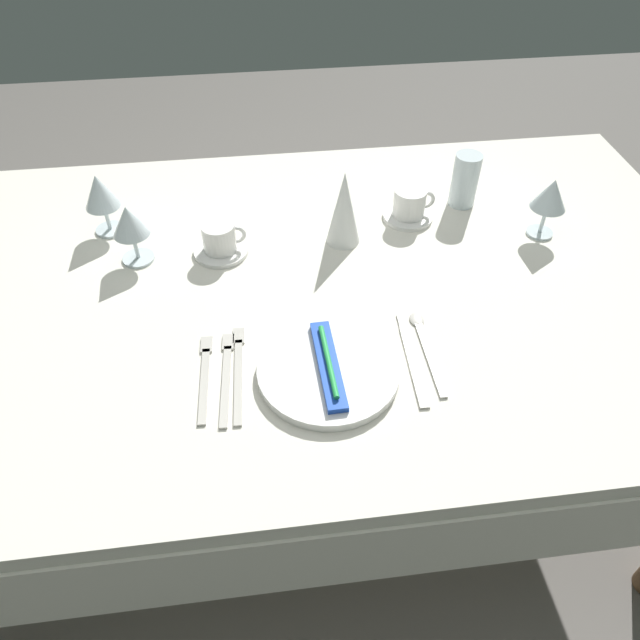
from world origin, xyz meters
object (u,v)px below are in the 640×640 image
(coffee_cup_left, at_px, (410,202))
(napkin_folded, at_px, (344,208))
(toothbrush_package, at_px, (328,364))
(fork_outer, at_px, (238,369))
(fork_inner, at_px, (226,374))
(drink_tumbler, at_px, (464,183))
(dinner_plate, at_px, (328,370))
(coffee_cup_right, at_px, (220,237))
(wine_glass_centre, at_px, (551,196))
(dinner_knife, at_px, (412,360))
(wine_glass_right, at_px, (129,223))
(fork_salad, at_px, (205,374))
(wine_glass_left, at_px, (100,193))
(spoon_soup, at_px, (425,342))

(coffee_cup_left, distance_m, napkin_folded, 0.19)
(toothbrush_package, bearing_deg, fork_outer, 170.18)
(fork_inner, xyz_separation_m, drink_tumbler, (0.59, 0.49, 0.06))
(dinner_plate, xyz_separation_m, drink_tumbler, (0.40, 0.51, 0.05))
(drink_tumbler, bearing_deg, coffee_cup_right, -168.06)
(dinner_plate, bearing_deg, coffee_cup_right, 116.17)
(dinner_plate, height_order, fork_outer, dinner_plate)
(dinner_plate, height_order, wine_glass_centre, wine_glass_centre)
(wine_glass_centre, bearing_deg, drink_tumbler, 134.88)
(fork_inner, relative_size, dinner_knife, 0.94)
(toothbrush_package, xyz_separation_m, coffee_cup_left, (0.26, 0.47, 0.02))
(dinner_plate, relative_size, toothbrush_package, 1.23)
(drink_tumbler, bearing_deg, toothbrush_package, -128.25)
(fork_outer, height_order, wine_glass_centre, wine_glass_centre)
(dinner_knife, bearing_deg, fork_inner, 178.42)
(dinner_plate, height_order, wine_glass_right, wine_glass_right)
(fork_outer, relative_size, fork_inner, 1.05)
(fork_outer, relative_size, coffee_cup_left, 2.33)
(fork_outer, relative_size, napkin_folded, 1.32)
(dinner_plate, height_order, dinner_knife, dinner_plate)
(dinner_plate, distance_m, dinner_knife, 0.16)
(fork_inner, bearing_deg, fork_salad, 173.68)
(fork_outer, height_order, drink_tumbler, drink_tumbler)
(coffee_cup_left, height_order, napkin_folded, napkin_folded)
(dinner_knife, bearing_deg, wine_glass_centre, 42.30)
(wine_glass_centre, bearing_deg, toothbrush_package, -146.39)
(dinner_plate, height_order, fork_inner, dinner_plate)
(dinner_plate, distance_m, fork_salad, 0.22)
(coffee_cup_right, relative_size, drink_tumbler, 0.73)
(coffee_cup_right, distance_m, wine_glass_left, 0.29)
(dinner_plate, bearing_deg, wine_glass_centre, 33.61)
(wine_glass_left, bearing_deg, wine_glass_centre, -7.83)
(wine_glass_right, bearing_deg, fork_outer, -59.28)
(wine_glass_centre, relative_size, wine_glass_right, 1.04)
(dinner_knife, xyz_separation_m, drink_tumbler, (0.24, 0.50, 0.06))
(dinner_knife, xyz_separation_m, wine_glass_right, (-0.53, 0.37, 0.09))
(coffee_cup_right, bearing_deg, coffee_cup_left, 10.20)
(spoon_soup, xyz_separation_m, wine_glass_right, (-0.57, 0.33, 0.09))
(wine_glass_right, distance_m, drink_tumbler, 0.79)
(fork_salad, distance_m, drink_tumbler, 0.79)
(fork_outer, height_order, coffee_cup_right, coffee_cup_right)
(wine_glass_centre, distance_m, napkin_folded, 0.46)
(napkin_folded, bearing_deg, coffee_cup_left, 22.39)
(fork_inner, xyz_separation_m, fork_salad, (-0.04, 0.00, 0.00))
(fork_salad, distance_m, wine_glass_right, 0.40)
(fork_outer, xyz_separation_m, wine_glass_left, (-0.29, 0.47, 0.10))
(fork_salad, bearing_deg, wine_glass_centre, 23.77)
(toothbrush_package, distance_m, coffee_cup_left, 0.53)
(dinner_knife, distance_m, wine_glass_left, 0.79)
(toothbrush_package, height_order, fork_salad, toothbrush_package)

